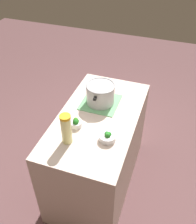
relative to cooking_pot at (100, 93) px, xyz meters
The scene contains 7 objects.
ground_plane 1.07m from the cooking_pot, 167.37° to the right, with size 8.00×8.00×0.00m, color brown.
counter_slab 0.61m from the cooking_pot, 167.37° to the right, with size 1.30×0.70×0.94m, color beige.
dish_cloth 0.10m from the cooking_pot, 90.00° to the left, with size 0.35×0.34×0.01m, color #6DB77A.
cooking_pot is the anchor object (origin of this frame).
lemonade_pitcher 0.58m from the cooking_pot, behind, with size 0.09×0.09×0.27m.
broccoli_bowl_front 0.40m from the cooking_pot, 166.39° to the left, with size 0.11×0.11×0.08m.
broccoli_bowl_center 0.50m from the cooking_pot, 154.68° to the right, with size 0.14×0.14×0.08m.
Camera 1 is at (-1.66, -0.57, 2.45)m, focal length 41.45 mm.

